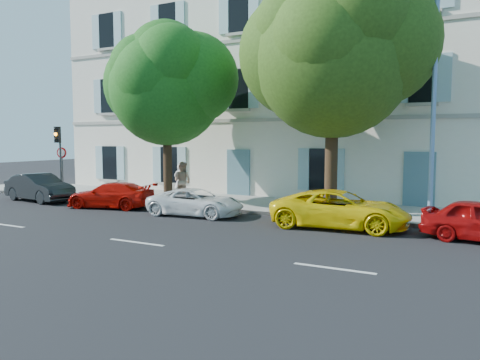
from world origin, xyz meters
The scene contains 15 objects.
ground centered at (0.00, 0.00, 0.00)m, with size 90.00×90.00×0.00m, color black.
sidewalk centered at (0.00, 4.45, 0.07)m, with size 36.00×4.50×0.15m, color #A09E96.
kerb centered at (0.00, 2.28, 0.08)m, with size 36.00×0.16×0.16m, color #9E998E.
building centered at (0.00, 10.20, 6.00)m, with size 28.00×7.00×12.00m, color white.
car_dark_sedan centered at (-10.22, 0.92, 0.67)m, with size 1.43×4.09×1.35m, color black.
car_red_coupe centered at (-5.54, 0.86, 0.57)m, with size 1.60×3.93×1.14m, color #BC0D05.
car_white_coupe centered at (-1.09, 0.88, 0.54)m, with size 1.79×3.88×1.08m, color white.
car_yellow_supercar centered at (4.73, 1.04, 0.65)m, with size 2.17×4.70×1.31m, color yellow.
tree_left centered at (-4.01, 3.01, 5.32)m, with size 5.18×5.18×8.03m.
tree_right centered at (3.84, 2.85, 6.05)m, with size 5.97×5.97×9.19m.
traffic_light centered at (-10.57, 2.47, 2.70)m, with size 0.32×0.40×3.53m.
road_sign centered at (-10.64, 2.73, 1.92)m, with size 0.56×0.17×2.46m.
street_lamp centered at (7.41, 2.85, 4.83)m, with size 0.30×1.76×8.27m.
pedestrian_a centered at (-3.94, 3.90, 1.00)m, with size 0.62×0.41×1.70m, color silver.
pedestrian_b centered at (-3.57, 3.56, 1.06)m, with size 0.89×0.69×1.83m, color tan.
Camera 1 is at (9.07, -14.67, 3.10)m, focal length 35.00 mm.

